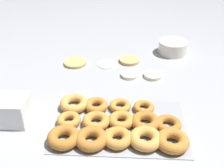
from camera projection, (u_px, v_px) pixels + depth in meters
The scene contains 9 objects.
ground_plane at pixel (105, 80), 1.29m from camera, with size 3.00×3.00×0.00m, color #9EA0A5.
pancake_0 at pixel (153, 75), 1.31m from camera, with size 0.09×0.09×0.02m, color beige.
pancake_1 at pixel (75, 63), 1.42m from camera, with size 0.11×0.11×0.01m, color tan.
pancake_2 at pixel (129, 60), 1.44m from camera, with size 0.10×0.10×0.02m, color tan.
pancake_3 at pixel (107, 64), 1.42m from camera, with size 0.10×0.10×0.01m, color silver.
pancake_4 at pixel (130, 75), 1.32m from camera, with size 0.08×0.08×0.02m, color silver.
donut_tray at pixel (115, 125), 1.00m from camera, with size 0.48×0.31×0.04m.
batter_bowl at pixel (173, 47), 1.51m from camera, with size 0.15×0.15×0.07m.
container_stack at pixel (9, 110), 1.02m from camera, with size 0.14×0.11×0.10m.
Camera 1 is at (0.09, -1.10, 0.68)m, focal length 45.00 mm.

